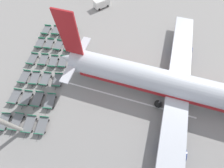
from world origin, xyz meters
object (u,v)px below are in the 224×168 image
object	(u,v)px
baggage_dolly_row_mid_a_col_b	(49,44)
baggage_dolly_row_far_col_f	(42,125)
baggage_dolly_row_far_col_c	(63,62)
baggage_dolly_row_near_col_f	(3,122)
baggage_dolly_row_mid_b_col_a	(64,31)
baggage_dolly_row_near_col_b	(40,43)
baggage_dolly_row_near_col_d	(25,77)
baggage_dolly_row_near_col_e	(15,96)
baggage_dolly_row_mid_a_col_c	(43,60)
baggage_dolly_row_mid_b_col_b	(59,45)
baggage_dolly_row_mid_b_col_c	(53,61)
baggage_dolly_row_near_col_c	(32,59)
baggage_dolly_row_near_col_a	(46,30)
baggage_dolly_row_mid_a_col_a	(56,31)
baggage_dolly_row_mid_a_col_d	(35,78)
baggage_dolly_row_far_col_b	(69,47)
baggage_dolly_row_mid_b_col_f	(29,124)
baggage_dolly_row_far_col_a	(73,33)
baggage_dolly_row_mid_a_col_e	(26,98)
baggage_dolly_row_mid_b_col_e	(38,99)
baggage_dolly_row_far_col_e	(50,101)
airplane	(186,88)
baggage_dolly_row_far_col_d	(58,80)
baggage_dolly_row_mid_a_col_f	(17,122)
baggage_dolly_row_mid_b_col_d	(45,79)
service_van	(101,3)

from	to	relation	value
baggage_dolly_row_mid_a_col_b	baggage_dolly_row_far_col_f	distance (m)	18.70
baggage_dolly_row_mid_a_col_b	baggage_dolly_row_far_col_c	size ratio (longest dim) A/B	0.99
baggage_dolly_row_near_col_f	baggage_dolly_row_mid_b_col_a	distance (m)	23.10
baggage_dolly_row_near_col_b	baggage_dolly_row_near_col_d	xyz separation A→B (m)	(9.15, 0.80, 0.00)
baggage_dolly_row_near_col_e	baggage_dolly_row_mid_a_col_c	distance (m)	9.20
baggage_dolly_row_mid_b_col_b	baggage_dolly_row_mid_b_col_c	distance (m)	4.59
baggage_dolly_row_near_col_c	baggage_dolly_row_far_col_c	bearing A→B (deg)	94.17
baggage_dolly_row_near_col_a	baggage_dolly_row_mid_b_col_a	xyz separation A→B (m)	(-0.43, 4.43, 0.00)
baggage_dolly_row_near_col_f	baggage_dolly_row_mid_a_col_a	bearing A→B (deg)	178.51
baggage_dolly_row_mid_a_col_d	baggage_dolly_row_far_col_b	size ratio (longest dim) A/B	1.00
baggage_dolly_row_mid_b_col_f	baggage_dolly_row_far_col_a	distance (m)	22.43
baggage_dolly_row_near_col_f	baggage_dolly_row_mid_a_col_b	bearing A→B (deg)	177.92
baggage_dolly_row_mid_a_col_e	baggage_dolly_row_mid_a_col_d	bearing A→B (deg)	-176.01
baggage_dolly_row_near_col_a	baggage_dolly_row_mid_b_col_e	distance (m)	18.46
baggage_dolly_row_near_col_b	baggage_dolly_row_mid_a_col_d	size ratio (longest dim) A/B	0.99
baggage_dolly_row_near_col_b	baggage_dolly_row_near_col_f	bearing A→B (deg)	4.62
baggage_dolly_row_near_col_b	baggage_dolly_row_far_col_e	world-z (taller)	same
airplane	baggage_dolly_row_near_col_b	bearing A→B (deg)	-103.41
baggage_dolly_row_far_col_d	baggage_dolly_row_far_col_e	size ratio (longest dim) A/B	1.00
baggage_dolly_row_near_col_c	baggage_dolly_row_mid_b_col_c	distance (m)	4.66
baggage_dolly_row_mid_a_col_f	baggage_dolly_row_far_col_f	bearing A→B (deg)	92.48
baggage_dolly_row_mid_b_col_b	baggage_dolly_row_far_col_c	xyz separation A→B (m)	(4.28, 2.57, 0.00)
baggage_dolly_row_near_col_f	baggage_dolly_row_mid_a_col_e	xyz separation A→B (m)	(-4.77, 1.77, 0.00)
airplane	baggage_dolly_row_mid_a_col_a	bearing A→B (deg)	-112.58
baggage_dolly_row_near_col_f	baggage_dolly_row_mid_a_col_b	world-z (taller)	same
baggage_dolly_row_near_col_b	baggage_dolly_row_mid_b_col_d	bearing A→B (deg)	29.90
baggage_dolly_row_near_col_b	baggage_dolly_row_near_col_e	bearing A→B (deg)	4.49
baggage_dolly_row_near_col_f	baggage_dolly_row_mid_b_col_e	xyz separation A→B (m)	(-4.97, 3.93, 0.00)
baggage_dolly_row_mid_a_col_f	baggage_dolly_row_far_col_f	distance (m)	4.52
baggage_dolly_row_near_col_b	baggage_dolly_row_far_col_e	size ratio (longest dim) A/B	1.00
baggage_dolly_row_near_col_e	baggage_dolly_row_far_col_a	distance (m)	18.96
airplane	baggage_dolly_row_far_col_e	distance (m)	24.18
baggage_dolly_row_near_col_c	baggage_dolly_row_near_col_d	xyz separation A→B (m)	(4.54, 0.46, 0.00)
baggage_dolly_row_mid_a_col_a	baggage_dolly_row_mid_b_col_a	world-z (taller)	same
baggage_dolly_row_near_col_f	baggage_dolly_row_mid_a_col_e	world-z (taller)	same
baggage_dolly_row_mid_b_col_b	baggage_dolly_row_far_col_b	bearing A→B (deg)	92.27
baggage_dolly_row_mid_a_col_b	baggage_dolly_row_mid_a_col_a	bearing A→B (deg)	-179.06
baggage_dolly_row_near_col_f	baggage_dolly_row_mid_b_col_c	xyz separation A→B (m)	(-13.76, 3.52, 0.00)
baggage_dolly_row_mid_b_col_b	baggage_dolly_row_mid_b_col_e	distance (m)	13.38
baggage_dolly_row_near_col_f	baggage_dolly_row_near_col_b	bearing A→B (deg)	-175.38
service_van	baggage_dolly_row_near_col_a	world-z (taller)	service_van
baggage_dolly_row_mid_b_col_b	baggage_dolly_row_mid_b_col_a	bearing A→B (deg)	-176.26
baggage_dolly_row_near_col_c	baggage_dolly_row_mid_b_col_b	world-z (taller)	same
service_van	baggage_dolly_row_far_col_b	world-z (taller)	service_van
baggage_dolly_row_mid_a_col_d	baggage_dolly_row_far_col_c	world-z (taller)	same
baggage_dolly_row_mid_a_col_a	baggage_dolly_row_mid_a_col_f	xyz separation A→B (m)	(22.39, 1.59, 0.00)
baggage_dolly_row_mid_b_col_a	baggage_dolly_row_far_col_c	distance (m)	9.37
baggage_dolly_row_near_col_f	baggage_dolly_row_far_col_c	size ratio (longest dim) A/B	1.00
baggage_dolly_row_far_col_d	baggage_dolly_row_far_col_f	distance (m)	8.93
baggage_dolly_row_mid_b_col_a	baggage_dolly_row_far_col_d	size ratio (longest dim) A/B	1.00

